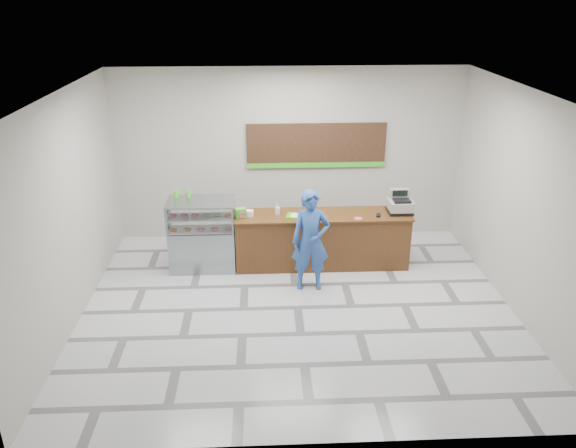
{
  "coord_description": "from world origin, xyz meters",
  "views": [
    {
      "loc": [
        -0.54,
        -7.97,
        4.88
      ],
      "look_at": [
        -0.12,
        0.9,
        1.12
      ],
      "focal_mm": 35.0,
      "sensor_mm": 36.0,
      "label": 1
    }
  ],
  "objects_px": {
    "cash_register": "(400,204)",
    "customer": "(311,241)",
    "sales_counter": "(322,240)",
    "serving_tray": "(297,216)",
    "display_case": "(202,234)"
  },
  "relations": [
    {
      "from": "serving_tray",
      "to": "customer",
      "type": "xyz_separation_m",
      "value": [
        0.18,
        -0.77,
        -0.15
      ]
    },
    {
      "from": "cash_register",
      "to": "customer",
      "type": "relative_size",
      "value": 0.26
    },
    {
      "from": "cash_register",
      "to": "serving_tray",
      "type": "relative_size",
      "value": 1.09
    },
    {
      "from": "sales_counter",
      "to": "serving_tray",
      "type": "relative_size",
      "value": 7.58
    },
    {
      "from": "sales_counter",
      "to": "customer",
      "type": "relative_size",
      "value": 1.82
    },
    {
      "from": "sales_counter",
      "to": "display_case",
      "type": "xyz_separation_m",
      "value": [
        -2.22,
        -0.0,
        0.16
      ]
    },
    {
      "from": "sales_counter",
      "to": "customer",
      "type": "xyz_separation_m",
      "value": [
        -0.29,
        -0.86,
        0.38
      ]
    },
    {
      "from": "sales_counter",
      "to": "cash_register",
      "type": "distance_m",
      "value": 1.59
    },
    {
      "from": "cash_register",
      "to": "serving_tray",
      "type": "xyz_separation_m",
      "value": [
        -1.91,
        -0.13,
        -0.14
      ]
    },
    {
      "from": "sales_counter",
      "to": "cash_register",
      "type": "bearing_deg",
      "value": 1.59
    },
    {
      "from": "display_case",
      "to": "cash_register",
      "type": "height_order",
      "value": "cash_register"
    },
    {
      "from": "sales_counter",
      "to": "serving_tray",
      "type": "xyz_separation_m",
      "value": [
        -0.47,
        -0.09,
        0.52
      ]
    },
    {
      "from": "display_case",
      "to": "sales_counter",
      "type": "bearing_deg",
      "value": 0.0
    },
    {
      "from": "serving_tray",
      "to": "customer",
      "type": "relative_size",
      "value": 0.24
    },
    {
      "from": "cash_register",
      "to": "display_case",
      "type": "bearing_deg",
      "value": 179.57
    }
  ]
}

